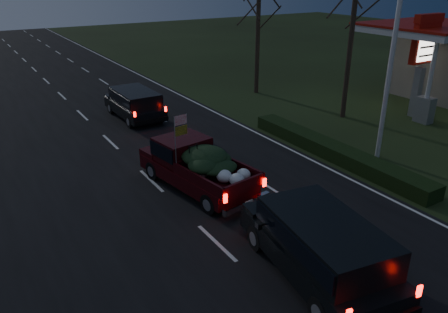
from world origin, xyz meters
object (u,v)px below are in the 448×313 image
light_pole (396,29)px  rear_suv (321,242)px  lead_suv (135,101)px  gas_price_pylon (424,49)px  pickup_truck (197,163)px

light_pole → rear_suv: size_ratio=1.71×
light_pole → lead_suv: size_ratio=1.99×
gas_price_pylon → rear_suv: bearing=-151.8°
pickup_truck → gas_price_pylon: bearing=-3.4°
gas_price_pylon → rear_suv: gas_price_pylon is taller
lead_suv → rear_suv: size_ratio=0.86×
light_pole → gas_price_pylon: (6.50, 2.99, -1.71)m
gas_price_pylon → pickup_truck: size_ratio=1.04×
gas_price_pylon → lead_suv: bearing=149.9°
rear_suv → light_pole: bearing=39.9°
lead_suv → rear_suv: rear_suv is taller
light_pole → lead_suv: (-7.08, 10.86, -4.49)m
light_pole → rear_suv: light_pole is taller
gas_price_pylon → pickup_truck: gas_price_pylon is taller
pickup_truck → rear_suv: 6.38m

